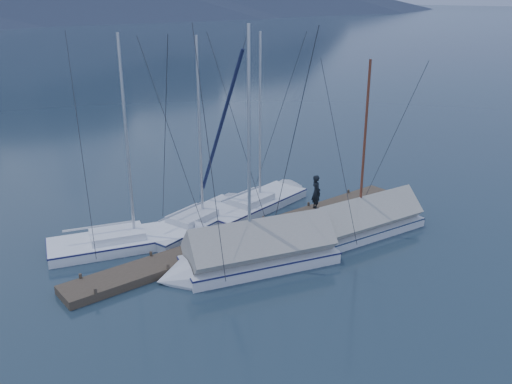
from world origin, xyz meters
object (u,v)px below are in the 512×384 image
(sailboat_open_mid, at_px, (210,217))
(sailboat_open_right, at_px, (266,200))
(sailboat_open_left, at_px, (147,239))
(sailboat_covered_far, at_px, (246,256))
(sailboat_covered_near, at_px, (356,226))
(person, at_px, (316,192))

(sailboat_open_mid, xyz_separation_m, sailboat_open_right, (3.62, 0.01, 0.00))
(sailboat_open_left, xyz_separation_m, sailboat_covered_far, (2.02, -4.66, 0.34))
(sailboat_covered_near, relative_size, person, 4.97)
(sailboat_covered_far, distance_m, person, 6.59)
(sailboat_open_mid, bearing_deg, sailboat_covered_near, -53.04)
(sailboat_open_left, distance_m, sailboat_open_right, 7.30)
(sailboat_open_right, bearing_deg, sailboat_covered_near, -83.30)
(person, bearing_deg, sailboat_open_right, 37.99)
(sailboat_covered_far, xyz_separation_m, person, (6.16, 2.24, 0.72))
(sailboat_open_right, distance_m, sailboat_covered_far, 7.32)
(sailboat_open_left, xyz_separation_m, person, (8.17, -2.42, 1.05))
(sailboat_covered_near, bearing_deg, sailboat_open_left, 146.37)
(sailboat_covered_near, bearing_deg, sailboat_open_right, 96.70)
(person, bearing_deg, sailboat_covered_far, 130.64)
(person, bearing_deg, sailboat_open_left, 94.18)
(sailboat_covered_near, height_order, person, sailboat_covered_near)
(sailboat_open_mid, xyz_separation_m, person, (4.50, -2.82, 1.06))
(sailboat_open_left, height_order, sailboat_covered_near, sailboat_open_left)
(sailboat_open_left, relative_size, sailboat_covered_far, 0.96)
(sailboat_open_mid, relative_size, sailboat_covered_near, 1.10)
(sailboat_open_left, distance_m, sailboat_open_mid, 3.69)
(sailboat_open_mid, distance_m, sailboat_covered_far, 5.34)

